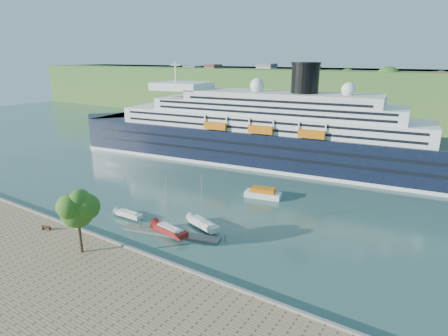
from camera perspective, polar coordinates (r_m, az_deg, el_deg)
ground at (r=64.62m, az=-16.38°, el=-11.48°), size 400.00×400.00×0.00m
far_hillside at (r=187.28m, az=19.38°, el=10.26°), size 400.00×50.00×24.00m
quay_coping at (r=63.99m, az=-16.60°, el=-10.64°), size 220.00×0.50×0.30m
cruise_ship at (r=107.65m, az=4.98°, el=8.28°), size 128.09×34.23×28.47m
park_bench at (r=72.09m, az=-25.45°, el=-8.13°), size 1.72×1.21×1.02m
promenade_tree at (r=60.27m, az=-21.35°, el=-7.25°), size 6.63×6.63×10.98m
floating_pontoon at (r=66.64m, az=-8.15°, el=-9.84°), size 17.97×6.74×0.40m
sailboat_white_near at (r=72.97m, az=-14.45°, el=-4.55°), size 6.27×1.93×8.03m
sailboat_red at (r=64.24m, az=-8.31°, el=-6.21°), size 7.93×3.22×9.95m
sailboat_white_far at (r=66.07m, az=-3.12°, el=-5.49°), size 7.82×4.20×9.74m
tender_launch at (r=82.50m, az=5.96°, el=-3.76°), size 8.38×4.28×2.21m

